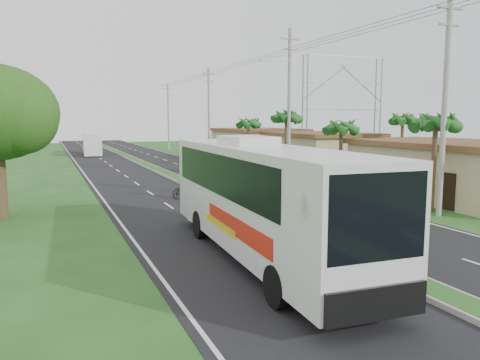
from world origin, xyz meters
name	(u,v)px	position (x,y,z in m)	size (l,w,h in m)	color
ground	(316,242)	(0.00, 0.00, 0.00)	(180.00, 180.00, 0.00)	#214D1C
road_asphalt	(181,181)	(0.00, 20.00, 0.01)	(14.00, 160.00, 0.02)	black
median_strip	(181,180)	(0.00, 20.00, 0.10)	(1.20, 160.00, 0.18)	gray
lane_edge_left	(93,186)	(-6.70, 20.00, 0.00)	(0.12, 160.00, 0.01)	silver
lane_edge_right	(258,178)	(6.70, 20.00, 0.00)	(0.12, 160.00, 0.01)	silver
shop_near	(457,169)	(14.00, 6.00, 1.78)	(8.60, 12.60, 3.52)	tan
shop_mid	(320,152)	(14.00, 22.00, 1.86)	(7.60, 10.60, 3.67)	tan
shop_far	(257,144)	(14.00, 36.00, 1.93)	(8.60, 11.60, 3.82)	tan
palm_verge_a	(436,122)	(9.00, 3.00, 4.74)	(2.40, 2.40, 5.45)	#473321
palm_verge_b	(341,127)	(9.40, 12.00, 4.36)	(2.40, 2.40, 5.05)	#473321
palm_verge_c	(286,116)	(8.80, 19.00, 5.12)	(2.40, 2.40, 5.85)	#473321
palm_verge_d	(248,123)	(9.30, 28.00, 4.55)	(2.40, 2.40, 5.25)	#473321
palm_behind_shop	(403,119)	(17.50, 15.00, 4.93)	(2.40, 2.40, 5.65)	#473321
utility_pole_a	(445,103)	(8.50, 2.00, 5.67)	(1.60, 0.28, 11.00)	gray
utility_pole_b	(289,102)	(8.47, 18.00, 6.26)	(3.20, 0.28, 12.00)	gray
utility_pole_c	(209,113)	(8.50, 38.00, 5.67)	(1.60, 0.28, 11.00)	gray
utility_pole_d	(168,116)	(8.50, 58.00, 5.42)	(1.60, 0.28, 10.50)	gray
billboard_lattice	(343,103)	(22.00, 30.00, 6.82)	(10.18, 1.18, 12.07)	gray
coach_bus_main	(260,193)	(-3.00, -1.13, 2.34)	(3.35, 13.29, 4.26)	silver
coach_bus_far	(92,142)	(-3.79, 52.90, 1.73)	(2.90, 10.57, 3.04)	white
motorcyclist	(184,186)	(-2.00, 12.08, 0.76)	(1.85, 1.16, 2.15)	black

